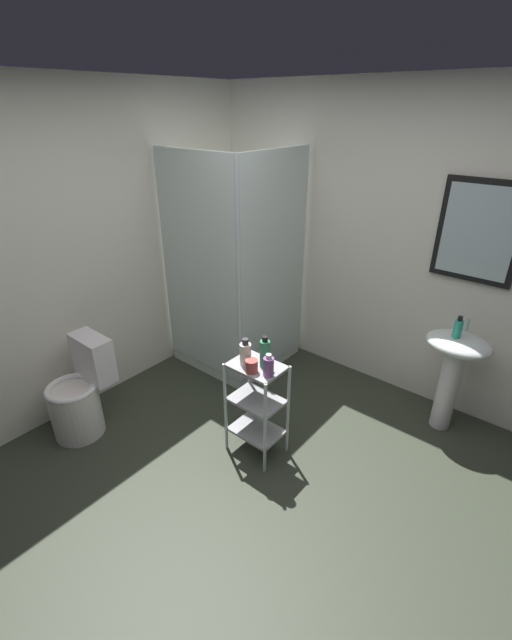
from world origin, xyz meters
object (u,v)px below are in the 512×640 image
object	(u,v)px
hand_soap_bottle	(458,328)
rinse_cup	(251,366)
shower_stall	(237,320)
body_wash_bottle_green	(265,353)
lotion_bottle_white	(245,353)
conditioner_bottle_purple	(268,366)
toilet	(80,396)
storage_cart	(257,402)
pedestal_sink	(454,363)

from	to	relation	value
hand_soap_bottle	rinse_cup	distance (m)	1.50
shower_stall	body_wash_bottle_green	bearing A→B (deg)	-39.35
hand_soap_bottle	rinse_cup	size ratio (longest dim) A/B	1.86
lotion_bottle_white	body_wash_bottle_green	bearing A→B (deg)	28.28
shower_stall	hand_soap_bottle	distance (m)	1.92
conditioner_bottle_purple	shower_stall	bearing A→B (deg)	140.67
conditioner_bottle_purple	rinse_cup	bearing A→B (deg)	-163.22
toilet	storage_cart	distance (m)	1.37
storage_cart	body_wash_bottle_green	xyz separation A→B (m)	(0.05, 0.03, 0.40)
shower_stall	lotion_bottle_white	xyz separation A→B (m)	(0.85, -0.85, 0.36)
shower_stall	toilet	world-z (taller)	shower_stall
pedestal_sink	toilet	xyz separation A→B (m)	(-2.14, -1.83, -0.26)
shower_stall	storage_cart	world-z (taller)	shower_stall
toilet	hand_soap_bottle	xyz separation A→B (m)	(2.11, 1.79, 0.57)
pedestal_sink	lotion_bottle_white	distance (m)	1.58
toilet	conditioner_bottle_purple	world-z (taller)	conditioner_bottle_purple
rinse_cup	conditioner_bottle_purple	bearing A→B (deg)	16.78
lotion_bottle_white	conditioner_bottle_purple	bearing A→B (deg)	-2.65
storage_cart	body_wash_bottle_green	bearing A→B (deg)	28.99
shower_stall	lotion_bottle_white	world-z (taller)	shower_stall
storage_cart	conditioner_bottle_purple	bearing A→B (deg)	-18.36
conditioner_bottle_purple	body_wash_bottle_green	bearing A→B (deg)	140.92
pedestal_sink	conditioner_bottle_purple	bearing A→B (deg)	-124.49
conditioner_bottle_purple	pedestal_sink	bearing A→B (deg)	55.51
pedestal_sink	shower_stall	bearing A→B (deg)	-170.09
conditioner_bottle_purple	rinse_cup	xyz separation A→B (m)	(-0.11, -0.03, -0.03)
body_wash_bottle_green	rinse_cup	xyz separation A→B (m)	(-0.03, -0.11, -0.06)
pedestal_sink	body_wash_bottle_green	bearing A→B (deg)	-128.96
toilet	conditioner_bottle_purple	xyz separation A→B (m)	(1.32, 0.63, 0.50)
lotion_bottle_white	rinse_cup	world-z (taller)	lotion_bottle_white
lotion_bottle_white	conditioner_bottle_purple	distance (m)	0.20
body_wash_bottle_green	rinse_cup	distance (m)	0.12
body_wash_bottle_green	rinse_cup	bearing A→B (deg)	-103.82
rinse_cup	body_wash_bottle_green	bearing A→B (deg)	76.18
body_wash_bottle_green	rinse_cup	size ratio (longest dim) A/B	2.56
shower_stall	toilet	bearing A→B (deg)	-99.94
hand_soap_bottle	body_wash_bottle_green	xyz separation A→B (m)	(-0.88, -1.09, -0.04)
conditioner_bottle_purple	rinse_cup	distance (m)	0.12
storage_cart	lotion_bottle_white	xyz separation A→B (m)	(-0.07, -0.04, 0.39)
shower_stall	rinse_cup	distance (m)	1.34
storage_cart	conditioner_bottle_purple	size ratio (longest dim) A/B	4.65
pedestal_sink	storage_cart	bearing A→B (deg)	-129.74
lotion_bottle_white	rinse_cup	xyz separation A→B (m)	(0.09, -0.04, -0.04)
storage_cart	hand_soap_bottle	size ratio (longest dim) A/B	4.53
pedestal_sink	hand_soap_bottle	bearing A→B (deg)	-124.77
pedestal_sink	rinse_cup	bearing A→B (deg)	-127.25
toilet	lotion_bottle_white	distance (m)	1.38
conditioner_bottle_purple	hand_soap_bottle	bearing A→B (deg)	55.51
shower_stall	body_wash_bottle_green	size ratio (longest dim) A/B	8.91
toilet	rinse_cup	xyz separation A→B (m)	(1.20, 0.60, 0.47)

